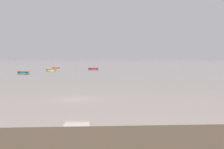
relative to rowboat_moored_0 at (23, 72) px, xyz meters
The scene contains 5 objects.
ground_plane 50.36m from the rowboat_moored_0, 72.08° to the right, with size 800.00×800.00×0.00m, color gray.
rowboat_moored_0 is the anchor object (origin of this frame).
rowboat_moored_2 34.27m from the rowboat_moored_0, 83.00° to the left, with size 3.08×1.46×0.47m.
rowboat_moored_5 14.00m from the rowboat_moored_0, 68.40° to the left, with size 3.24×1.70×0.49m.
rowboat_moored_6 28.22m from the rowboat_moored_0, 51.33° to the left, with size 3.69×1.98×0.55m.
Camera 1 is at (1.43, -29.64, 4.17)m, focal length 49.02 mm.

